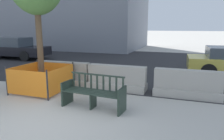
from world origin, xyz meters
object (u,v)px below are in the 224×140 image
at_px(construction_fence, 42,78).
at_px(car_sedan_mid, 14,48).
at_px(jersey_barrier_left, 64,75).
at_px(street_bench, 94,94).
at_px(jersey_barrier_right, 187,86).
at_px(jersey_barrier_centre, 117,80).

bearing_deg(construction_fence, car_sedan_mid, 138.62).
bearing_deg(jersey_barrier_left, car_sedan_mid, 145.15).
relative_size(street_bench, jersey_barrier_right, 0.86).
bearing_deg(construction_fence, jersey_barrier_left, 79.79).
bearing_deg(car_sedan_mid, street_bench, -36.86).
distance_m(street_bench, jersey_barrier_left, 2.80).
bearing_deg(jersey_barrier_centre, car_sedan_mid, 151.81).
relative_size(jersey_barrier_left, construction_fence, 1.30).
bearing_deg(street_bench, car_sedan_mid, 143.14).
relative_size(street_bench, car_sedan_mid, 0.38).
distance_m(jersey_barrier_centre, construction_fence, 2.51).
bearing_deg(street_bench, construction_fence, 159.61).
height_order(street_bench, car_sedan_mid, car_sedan_mid).
height_order(jersey_barrier_centre, construction_fence, construction_fence).
relative_size(jersey_barrier_centre, construction_fence, 1.29).
height_order(jersey_barrier_left, construction_fence, construction_fence).
xyz_separation_m(jersey_barrier_centre, construction_fence, (-2.29, -1.01, 0.12)).
relative_size(street_bench, jersey_barrier_left, 0.86).
xyz_separation_m(jersey_barrier_right, construction_fence, (-4.57, -1.00, 0.12)).
height_order(jersey_barrier_right, car_sedan_mid, car_sedan_mid).
bearing_deg(car_sedan_mid, construction_fence, -41.38).
height_order(street_bench, construction_fence, construction_fence).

